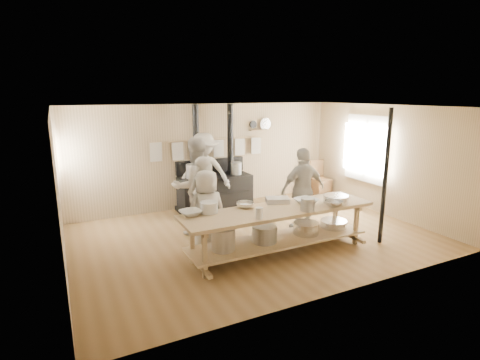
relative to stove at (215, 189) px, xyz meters
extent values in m
plane|color=brown|center=(0.01, -2.12, -0.52)|extent=(7.00, 7.00, 0.00)
plane|color=tan|center=(0.01, 0.38, 0.78)|extent=(7.00, 0.00, 7.00)
plane|color=tan|center=(0.01, -4.62, 0.78)|extent=(7.00, 0.00, 7.00)
plane|color=tan|center=(-3.49, -2.12, 0.78)|extent=(0.00, 5.00, 5.00)
plane|color=tan|center=(3.51, -2.12, 0.78)|extent=(0.00, 5.00, 5.00)
plane|color=beige|center=(0.01, -2.12, 2.08)|extent=(7.00, 7.00, 0.00)
cube|color=beige|center=(3.48, -1.52, 0.98)|extent=(0.06, 1.35, 1.65)
plane|color=white|center=(3.44, -1.52, 0.98)|extent=(0.00, 1.50, 1.50)
cube|color=beige|center=(3.43, -1.52, 0.98)|extent=(0.02, 0.03, 1.50)
plane|color=white|center=(-3.44, -0.12, 1.08)|extent=(0.00, 0.90, 0.90)
cube|color=black|center=(0.01, -0.02, -0.10)|extent=(1.80, 0.70, 0.85)
cube|color=black|center=(0.01, -0.02, -0.47)|extent=(1.90, 0.75, 0.10)
cube|color=black|center=(0.01, 0.28, 0.53)|extent=(1.80, 0.12, 0.35)
cylinder|color=black|center=(-0.44, 0.03, 1.20)|extent=(0.15, 0.15, 1.75)
cylinder|color=black|center=(0.46, 0.03, 1.20)|extent=(0.15, 0.15, 1.75)
cylinder|color=#B2B2B7|center=(-0.54, -0.02, 0.50)|extent=(0.36, 0.36, 0.34)
cylinder|color=gray|center=(0.56, -0.07, 0.48)|extent=(0.30, 0.30, 0.30)
cylinder|color=#9D835A|center=(0.01, 0.28, 1.20)|extent=(3.00, 0.04, 0.04)
cube|color=silver|center=(-1.34, 0.28, 0.98)|extent=(0.28, 0.01, 0.46)
cube|color=silver|center=(-0.80, 0.28, 0.98)|extent=(0.28, 0.01, 0.46)
cube|color=silver|center=(-0.26, 0.28, 0.98)|extent=(0.28, 0.01, 0.46)
cube|color=silver|center=(0.28, 0.28, 0.98)|extent=(0.28, 0.01, 0.46)
cube|color=silver|center=(0.82, 0.28, 0.98)|extent=(0.28, 0.01, 0.46)
cube|color=silver|center=(1.36, 0.28, 0.98)|extent=(0.28, 0.01, 0.46)
cube|color=#9D835A|center=(1.41, 0.30, 1.38)|extent=(0.50, 0.14, 0.03)
cylinder|color=black|center=(1.26, 0.32, 1.53)|extent=(0.20, 0.04, 0.20)
cylinder|color=silver|center=(1.63, 0.32, 1.53)|extent=(0.32, 0.03, 0.32)
cube|color=#9D835A|center=(0.01, -3.02, 0.30)|extent=(3.60, 0.90, 0.06)
cube|color=#9D835A|center=(0.01, -3.02, -0.27)|extent=(3.40, 0.80, 0.04)
cube|color=#9D835A|center=(0.01, -3.02, -0.32)|extent=(3.30, 0.06, 0.06)
cube|color=#9D835A|center=(-1.54, -3.32, -0.10)|extent=(0.07, 0.07, 0.85)
cube|color=#9D835A|center=(-1.54, -2.72, -0.10)|extent=(0.07, 0.07, 0.85)
cube|color=#9D835A|center=(1.56, -3.32, -0.10)|extent=(0.07, 0.07, 0.85)
cube|color=#9D835A|center=(1.56, -2.72, -0.10)|extent=(0.07, 0.07, 0.85)
cylinder|color=#B2B2B7|center=(-1.09, -3.02, -0.06)|extent=(0.40, 0.40, 0.38)
cylinder|color=gray|center=(-0.29, -3.02, -0.10)|extent=(0.44, 0.44, 0.30)
cylinder|color=silver|center=(0.61, -3.02, -0.14)|extent=(0.48, 0.48, 0.22)
cylinder|color=silver|center=(1.31, -3.02, -0.18)|extent=(0.52, 0.52, 0.14)
cylinder|color=black|center=(2.06, -3.47, 0.78)|extent=(0.08, 0.08, 2.60)
imported|color=#A8A095|center=(-1.14, -2.15, 0.35)|extent=(0.75, 0.64, 1.74)
imported|color=#A8A095|center=(-0.99, -1.39, 0.48)|extent=(0.99, 0.78, 2.00)
imported|color=#A8A095|center=(-1.12, -2.37, 0.25)|extent=(0.80, 0.57, 1.53)
imported|color=#A8A095|center=(1.08, -2.22, 0.36)|extent=(1.05, 0.46, 1.77)
imported|color=#A8A095|center=(-0.33, -0.17, 0.45)|extent=(1.45, 1.25, 1.94)
cube|color=brown|center=(3.16, -0.21, -0.27)|extent=(0.48, 0.48, 0.50)
cube|color=brown|center=(3.15, 0.00, 0.20)|extent=(0.47, 0.05, 0.56)
imported|color=white|center=(-1.54, -2.69, 0.37)|extent=(0.41, 0.41, 0.09)
imported|color=silver|center=(-0.52, -2.71, 0.38)|extent=(0.42, 0.42, 0.10)
imported|color=white|center=(0.60, -3.00, 0.38)|extent=(0.47, 0.47, 0.10)
imported|color=silver|center=(0.95, -3.35, 0.38)|extent=(0.39, 0.39, 0.10)
cube|color=#B2B2B7|center=(0.17, -2.69, 0.38)|extent=(0.51, 0.43, 0.10)
cylinder|color=silver|center=(1.14, -3.18, 0.40)|extent=(0.56, 0.56, 0.15)
cylinder|color=gray|center=(0.37, -3.35, 0.44)|extent=(0.30, 0.30, 0.23)
cylinder|color=white|center=(-1.21, -2.69, 0.42)|extent=(0.31, 0.31, 0.19)
cylinder|color=white|center=(-0.59, -3.35, 0.42)|extent=(0.15, 0.15, 0.19)
camera|label=1|loc=(-3.44, -8.42, 2.33)|focal=28.00mm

